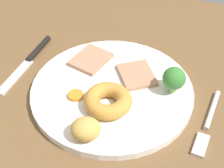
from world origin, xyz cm
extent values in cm
cube|color=brown|center=(0.00, 0.00, 1.80)|extent=(120.00, 84.00, 3.60)
cylinder|color=white|center=(3.38, -1.82, 4.30)|extent=(29.60, 29.60, 1.40)
cube|color=tan|center=(-0.31, -6.33, 5.40)|extent=(9.05, 9.35, 0.80)
cube|color=tan|center=(9.92, -7.87, 5.40)|extent=(7.82, 8.77, 0.80)
torus|color=#C68938|center=(2.57, 2.68, 6.35)|extent=(8.23, 8.23, 2.69)
ellipsoid|color=tan|center=(3.66, 9.89, 6.69)|extent=(5.88, 5.63, 3.38)
cylinder|color=orange|center=(8.72, 2.37, 5.33)|extent=(2.71, 2.71, 0.66)
cylinder|color=#8CB766|center=(-7.12, -4.65, 5.80)|extent=(1.41, 1.41, 1.60)
sphere|color=#387A33|center=(-7.12, -4.65, 8.04)|extent=(4.11, 4.11, 4.11)
cylinder|color=silver|center=(-14.62, -3.27, 4.05)|extent=(1.83, 9.54, 0.90)
cube|color=silver|center=(-13.81, 4.94, 3.90)|extent=(2.43, 4.68, 0.60)
cylinder|color=black|center=(22.32, -8.99, 4.20)|extent=(1.53, 8.54, 1.20)
cube|color=silver|center=(22.67, 0.00, 3.80)|extent=(2.11, 10.56, 0.40)
camera|label=1|loc=(-11.09, 40.26, 47.22)|focal=54.06mm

